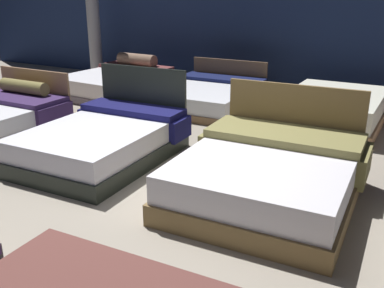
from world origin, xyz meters
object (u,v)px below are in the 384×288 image
(bed_9, at_px, (208,96))
(support_pillar, at_px, (92,1))
(bed_10, at_px, (333,109))
(bed_5, at_px, (104,140))
(bed_8, at_px, (117,82))
(bed_6, at_px, (269,174))

(bed_9, distance_m, support_pillar, 4.03)
(bed_9, relative_size, bed_10, 1.04)
(bed_5, height_order, bed_9, bed_5)
(bed_5, xyz_separation_m, support_pillar, (-3.60, 4.02, 1.51))
(bed_10, height_order, support_pillar, support_pillar)
(bed_5, relative_size, bed_8, 0.98)
(bed_5, height_order, bed_6, bed_5)
(bed_6, bearing_deg, support_pillar, 142.21)
(bed_5, distance_m, bed_10, 3.61)
(bed_5, height_order, bed_10, bed_5)
(bed_6, distance_m, bed_10, 2.97)
(bed_5, relative_size, support_pillar, 0.59)
(bed_9, height_order, support_pillar, support_pillar)
(bed_5, xyz_separation_m, bed_10, (2.15, 2.90, 0.00))
(bed_8, bearing_deg, support_pillar, 146.00)
(bed_8, relative_size, bed_9, 1.02)
(support_pillar, bearing_deg, bed_9, -17.20)
(bed_5, bearing_deg, bed_9, 88.59)
(bed_5, distance_m, bed_9, 2.92)
(bed_5, distance_m, support_pillar, 5.61)
(bed_10, bearing_deg, bed_8, 179.43)
(bed_8, height_order, bed_10, bed_8)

